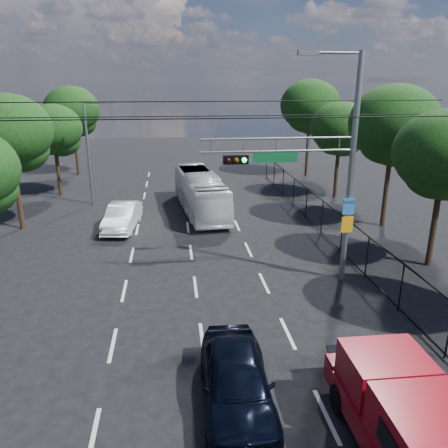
{
  "coord_description": "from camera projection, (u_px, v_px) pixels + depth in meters",
  "views": [
    {
      "loc": [
        -0.8,
        -8.94,
        8.42
      ],
      "look_at": [
        1.23,
        7.96,
        2.8
      ],
      "focal_mm": 35.0,
      "sensor_mm": 36.0,
      "label": 1
    }
  ],
  "objects": [
    {
      "name": "white_bus",
      "position": [
        200.0,
        192.0,
        29.04
      ],
      "size": [
        3.25,
        9.73,
        2.66
      ],
      "primitive_type": "imported",
      "rotation": [
        0.0,
        0.0,
        0.11
      ],
      "color": "silver",
      "rests_on": "ground"
    },
    {
      "name": "tree_left_d",
      "position": [
        54.0,
        133.0,
        32.21
      ],
      "size": [
        4.2,
        4.2,
        6.83
      ],
      "color": "black",
      "rests_on": "ground"
    },
    {
      "name": "tree_right_d",
      "position": [
        340.0,
        132.0,
        31.7
      ],
      "size": [
        4.32,
        4.32,
        7.02
      ],
      "color": "black",
      "rests_on": "ground"
    },
    {
      "name": "signal_mast",
      "position": [
        323.0,
        163.0,
        17.65
      ],
      "size": [
        6.43,
        0.39,
        9.5
      ],
      "color": "slate",
      "rests_on": "ground"
    },
    {
      "name": "tree_right_e",
      "position": [
        310.0,
        110.0,
        38.93
      ],
      "size": [
        5.28,
        5.28,
        8.58
      ],
      "color": "black",
      "rests_on": "ground"
    },
    {
      "name": "tree_left_e",
      "position": [
        73.0,
        114.0,
        39.48
      ],
      "size": [
        4.92,
        4.92,
        7.99
      ],
      "color": "black",
      "rests_on": "ground"
    },
    {
      "name": "fence_right",
      "position": [
        333.0,
        226.0,
        23.18
      ],
      "size": [
        0.06,
        34.03,
        2.0
      ],
      "color": "black",
      "rests_on": "ground"
    },
    {
      "name": "utility_wires",
      "position": [
        190.0,
        112.0,
        17.22
      ],
      "size": [
        22.0,
        5.04,
        0.74
      ],
      "color": "black",
      "rests_on": "ground"
    },
    {
      "name": "tree_right_c",
      "position": [
        393.0,
        130.0,
        24.87
      ],
      "size": [
        5.1,
        5.1,
        8.29
      ],
      "color": "black",
      "rests_on": "ground"
    },
    {
      "name": "streetlight_left",
      "position": [
        90.0,
        149.0,
        29.95
      ],
      "size": [
        2.09,
        0.22,
        7.08
      ],
      "color": "slate",
      "rests_on": "ground"
    },
    {
      "name": "tree_right_b",
      "position": [
        444.0,
        160.0,
        19.36
      ],
      "size": [
        4.5,
        4.5,
        7.31
      ],
      "color": "black",
      "rests_on": "ground"
    },
    {
      "name": "ground",
      "position": [
        213.0,
        426.0,
        11.16
      ],
      "size": [
        120.0,
        120.0,
        0.0
      ],
      "primitive_type": "plane",
      "color": "black",
      "rests_on": "ground"
    },
    {
      "name": "navy_hatchback",
      "position": [
        236.0,
        380.0,
        11.66
      ],
      "size": [
        2.01,
        4.69,
        1.58
      ],
      "primitive_type": "imported",
      "rotation": [
        0.0,
        0.0,
        -0.03
      ],
      "color": "black",
      "rests_on": "ground"
    },
    {
      "name": "lane_markings",
      "position": [
        189.0,
        239.0,
        24.36
      ],
      "size": [
        6.12,
        38.0,
        0.01
      ],
      "color": "beige",
      "rests_on": "ground"
    },
    {
      "name": "red_pickup",
      "position": [
        411.0,
        424.0,
        9.73
      ],
      "size": [
        2.2,
        5.77,
        2.13
      ],
      "color": "black",
      "rests_on": "ground"
    },
    {
      "name": "white_van",
      "position": [
        122.0,
        217.0,
        25.81
      ],
      "size": [
        2.11,
        4.68,
        1.49
      ],
      "primitive_type": "imported",
      "rotation": [
        0.0,
        0.0,
        -0.12
      ],
      "color": "white",
      "rests_on": "ground"
    },
    {
      "name": "tree_left_c",
      "position": [
        10.0,
        137.0,
        24.41
      ],
      "size": [
        4.8,
        4.8,
        7.8
      ],
      "color": "black",
      "rests_on": "ground"
    }
  ]
}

